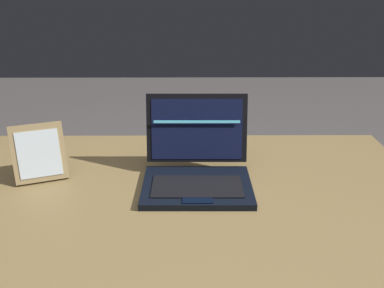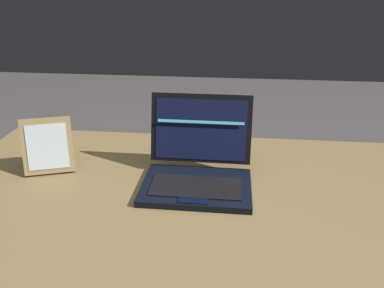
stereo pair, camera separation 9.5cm
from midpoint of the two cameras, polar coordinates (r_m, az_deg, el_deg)
name	(u,v)px [view 1 (the left image)]	position (r m, az deg, el deg)	size (l,w,h in m)	color
desk	(183,222)	(1.04, -4.09, -11.63)	(1.30, 0.73, 0.73)	brown
laptop_front	(197,168)	(1.00, -1.96, -3.65)	(0.28, 0.25, 0.22)	black
photo_frame	(39,153)	(1.11, -24.32, -1.33)	(0.15, 0.10, 0.15)	olive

